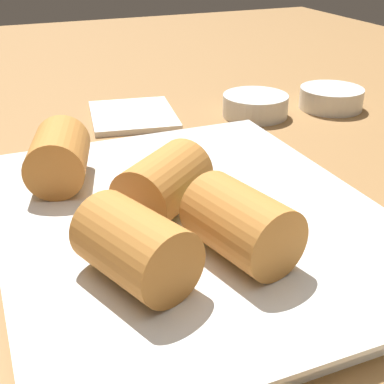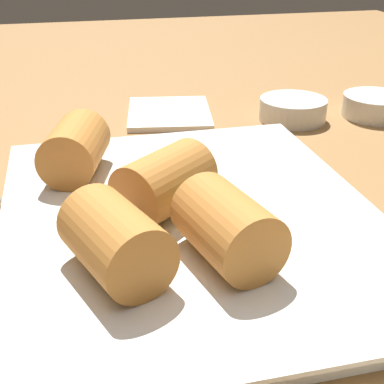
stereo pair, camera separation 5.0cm
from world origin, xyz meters
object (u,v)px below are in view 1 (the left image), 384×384
(napkin, at_px, (133,115))
(dipping_bowl_far, at_px, (331,97))
(serving_plate, at_px, (192,224))
(dipping_bowl_near, at_px, (255,104))

(napkin, bearing_deg, dipping_bowl_far, 76.16)
(serving_plate, relative_size, dipping_bowl_far, 4.29)
(serving_plate, bearing_deg, dipping_bowl_near, 141.99)
(serving_plate, xyz_separation_m, dipping_bowl_far, (-0.19, 0.25, 0.01))
(dipping_bowl_near, xyz_separation_m, dipping_bowl_far, (0.01, 0.09, 0.00))
(dipping_bowl_near, distance_m, dipping_bowl_far, 0.09)
(napkin, bearing_deg, serving_plate, -7.61)
(serving_plate, bearing_deg, dipping_bowl_far, 127.66)
(dipping_bowl_near, height_order, napkin, dipping_bowl_near)
(serving_plate, height_order, dipping_bowl_near, dipping_bowl_near)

